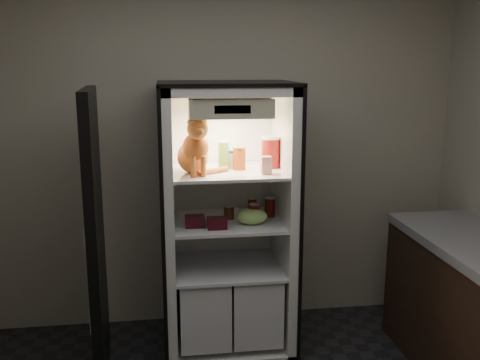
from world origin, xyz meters
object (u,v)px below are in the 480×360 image
object	(u,v)px
refrigerator	(227,238)
soda_can_a	(252,206)
cream_carton	(266,165)
parmesan_shaker	(224,156)
condiment_jar	(229,212)
grape_bag	(252,217)
mayo_tub	(231,159)
salsa_jar	(239,158)
soda_can_b	(270,207)
pepper_jar	(271,152)
tabby_cat	(195,151)
berry_box_left	(195,221)
soda_can_c	(254,213)

from	to	relation	value
refrigerator	soda_can_a	size ratio (longest dim) A/B	16.05
cream_carton	soda_can_a	bearing A→B (deg)	98.51
refrigerator	parmesan_shaker	bearing A→B (deg)	-124.57
cream_carton	condiment_jar	world-z (taller)	cream_carton
soda_can_a	grape_bag	size ratio (longest dim) A/B	0.57
mayo_tub	grape_bag	size ratio (longest dim) A/B	0.59
refrigerator	salsa_jar	world-z (taller)	refrigerator
refrigerator	soda_can_b	world-z (taller)	refrigerator
pepper_jar	grape_bag	world-z (taller)	pepper_jar
soda_can_b	parmesan_shaker	bearing A→B (deg)	-175.91
tabby_cat	condiment_jar	distance (m)	0.52
pepper_jar	cream_carton	xyz separation A→B (m)	(-0.07, -0.21, -0.05)
condiment_jar	berry_box_left	size ratio (longest dim) A/B	0.76
grape_bag	soda_can_a	bearing A→B (deg)	80.67
soda_can_a	refrigerator	bearing A→B (deg)	-161.26
salsa_jar	mayo_tub	bearing A→B (deg)	118.61
tabby_cat	pepper_jar	distance (m)	0.55
soda_can_a	condiment_jar	distance (m)	0.20
parmesan_shaker	cream_carton	bearing A→B (deg)	-36.53
tabby_cat	berry_box_left	bearing A→B (deg)	-116.36
tabby_cat	salsa_jar	bearing A→B (deg)	8.36
cream_carton	soda_can_c	size ratio (longest dim) A/B	0.87
condiment_jar	soda_can_a	bearing A→B (deg)	27.68
soda_can_a	soda_can_b	world-z (taller)	soda_can_b
soda_can_c	soda_can_a	bearing A→B (deg)	84.22
refrigerator	mayo_tub	world-z (taller)	refrigerator
refrigerator	cream_carton	size ratio (longest dim) A/B	16.46
pepper_jar	soda_can_b	xyz separation A→B (m)	(-0.00, 0.01, -0.39)
mayo_tub	berry_box_left	xyz separation A→B (m)	(-0.27, -0.19, -0.38)
refrigerator	tabby_cat	distance (m)	0.70
parmesan_shaker	mayo_tub	size ratio (longest dim) A/B	1.55
tabby_cat	mayo_tub	xyz separation A→B (m)	(0.26, 0.17, -0.09)
condiment_jar	berry_box_left	world-z (taller)	condiment_jar
parmesan_shaker	salsa_jar	bearing A→B (deg)	-11.89
soda_can_a	soda_can_c	world-z (taller)	soda_can_c
refrigerator	mayo_tub	distance (m)	0.56
condiment_jar	berry_box_left	bearing A→B (deg)	-150.75
mayo_tub	condiment_jar	world-z (taller)	mayo_tub
soda_can_b	grape_bag	size ratio (longest dim) A/B	0.64
parmesan_shaker	mayo_tub	bearing A→B (deg)	44.28
salsa_jar	berry_box_left	size ratio (longest dim) A/B	1.18
grape_bag	cream_carton	bearing A→B (deg)	-28.95
refrigerator	salsa_jar	size ratio (longest dim) A/B	12.41
tabby_cat	parmesan_shaker	bearing A→B (deg)	21.17
tabby_cat	soda_can_b	size ratio (longest dim) A/B	3.04
soda_can_c	condiment_jar	bearing A→B (deg)	142.49
soda_can_b	salsa_jar	bearing A→B (deg)	-168.52
soda_can_a	soda_can_c	size ratio (longest dim) A/B	0.90
refrigerator	soda_can_c	xyz separation A→B (m)	(0.17, -0.15, 0.21)
tabby_cat	mayo_tub	distance (m)	0.33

